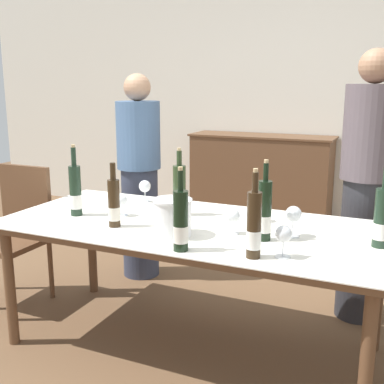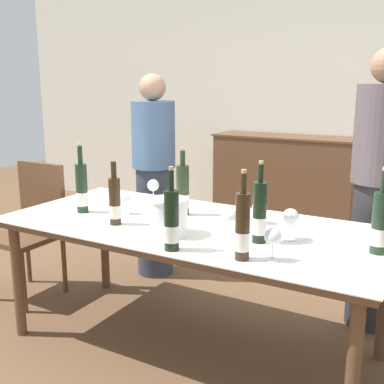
% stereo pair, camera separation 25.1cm
% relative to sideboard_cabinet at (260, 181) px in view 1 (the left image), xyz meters
% --- Properties ---
extents(ground_plane, '(12.00, 12.00, 0.00)m').
position_rel_sideboard_cabinet_xyz_m(ground_plane, '(0.33, -2.49, -0.49)').
color(ground_plane, brown).
extents(back_wall, '(8.00, 0.10, 2.80)m').
position_rel_sideboard_cabinet_xyz_m(back_wall, '(0.33, 0.29, 0.91)').
color(back_wall, silver).
rests_on(back_wall, ground_plane).
extents(sideboard_cabinet, '(1.47, 0.46, 0.97)m').
position_rel_sideboard_cabinet_xyz_m(sideboard_cabinet, '(0.00, 0.00, 0.00)').
color(sideboard_cabinet, brown).
rests_on(sideboard_cabinet, ground_plane).
extents(dining_table, '(2.12, 0.98, 0.73)m').
position_rel_sideboard_cabinet_xyz_m(dining_table, '(0.33, -2.49, 0.19)').
color(dining_table, brown).
rests_on(dining_table, ground_plane).
extents(ice_bucket, '(0.20, 0.20, 0.19)m').
position_rel_sideboard_cabinet_xyz_m(ice_bucket, '(0.32, -2.71, 0.35)').
color(ice_bucket, white).
rests_on(ice_bucket, dining_table).
extents(wine_bottle_0, '(0.07, 0.07, 0.39)m').
position_rel_sideboard_cabinet_xyz_m(wine_bottle_0, '(0.45, -2.90, 0.38)').
color(wine_bottle_0, black).
rests_on(wine_bottle_0, dining_table).
extents(wine_bottle_1, '(0.07, 0.07, 0.41)m').
position_rel_sideboard_cabinet_xyz_m(wine_bottle_1, '(-0.36, -2.59, 0.39)').
color(wine_bottle_1, '#1E3323').
rests_on(wine_bottle_1, dining_table).
extents(wine_bottle_2, '(0.07, 0.07, 0.40)m').
position_rel_sideboard_cabinet_xyz_m(wine_bottle_2, '(0.78, -2.85, 0.39)').
color(wine_bottle_2, '#332314').
rests_on(wine_bottle_2, dining_table).
extents(wine_bottle_3, '(0.08, 0.08, 0.40)m').
position_rel_sideboard_cabinet_xyz_m(wine_bottle_3, '(1.29, -2.47, 0.38)').
color(wine_bottle_3, '#1E3323').
rests_on(wine_bottle_3, dining_table).
extents(wine_bottle_4, '(0.08, 0.08, 0.39)m').
position_rel_sideboard_cabinet_xyz_m(wine_bottle_4, '(0.18, -2.35, 0.39)').
color(wine_bottle_4, '#28381E').
rests_on(wine_bottle_4, dining_table).
extents(wine_bottle_5, '(0.07, 0.07, 0.40)m').
position_rel_sideboard_cabinet_xyz_m(wine_bottle_5, '(0.76, -2.59, 0.39)').
color(wine_bottle_5, black).
rests_on(wine_bottle_5, dining_table).
extents(wine_bottle_6, '(0.06, 0.06, 0.35)m').
position_rel_sideboard_cabinet_xyz_m(wine_bottle_6, '(-0.03, -2.70, 0.37)').
color(wine_bottle_6, '#332314').
rests_on(wine_bottle_6, dining_table).
extents(wine_glass_0, '(0.08, 0.08, 0.16)m').
position_rel_sideboard_cabinet_xyz_m(wine_glass_0, '(0.88, -2.48, 0.36)').
color(wine_glass_0, white).
rests_on(wine_glass_0, dining_table).
extents(wine_glass_1, '(0.07, 0.07, 0.13)m').
position_rel_sideboard_cabinet_xyz_m(wine_glass_1, '(-0.12, -2.50, 0.33)').
color(wine_glass_1, white).
rests_on(wine_glass_1, dining_table).
extents(wine_glass_2, '(0.08, 0.08, 0.15)m').
position_rel_sideboard_cabinet_xyz_m(wine_glass_2, '(0.90, -2.80, 0.35)').
color(wine_glass_2, white).
rests_on(wine_glass_2, dining_table).
extents(wine_glass_3, '(0.07, 0.07, 0.13)m').
position_rel_sideboard_cabinet_xyz_m(wine_glass_3, '(0.59, -2.56, 0.34)').
color(wine_glass_3, white).
rests_on(wine_glass_3, dining_table).
extents(wine_glass_4, '(0.08, 0.08, 0.14)m').
position_rel_sideboard_cabinet_xyz_m(wine_glass_4, '(-0.16, -2.15, 0.35)').
color(wine_glass_4, white).
rests_on(wine_glass_4, dining_table).
extents(wine_glass_5, '(0.08, 0.08, 0.14)m').
position_rel_sideboard_cabinet_xyz_m(wine_glass_5, '(0.64, -2.29, 0.34)').
color(wine_glass_5, white).
rests_on(wine_glass_5, dining_table).
extents(chair_left_end, '(0.42, 0.42, 0.94)m').
position_rel_sideboard_cabinet_xyz_m(chair_left_end, '(-1.03, -2.40, 0.04)').
color(chair_left_end, brown).
rests_on(chair_left_end, ground_plane).
extents(person_host, '(0.33, 0.33, 1.56)m').
position_rel_sideboard_cabinet_xyz_m(person_host, '(-0.48, -1.66, 0.29)').
color(person_host, '#383F56').
rests_on(person_host, ground_plane).
extents(person_guest_left, '(0.33, 0.33, 1.69)m').
position_rel_sideboard_cabinet_xyz_m(person_guest_left, '(1.16, -1.71, 0.36)').
color(person_guest_left, '#2D2D33').
rests_on(person_guest_left, ground_plane).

